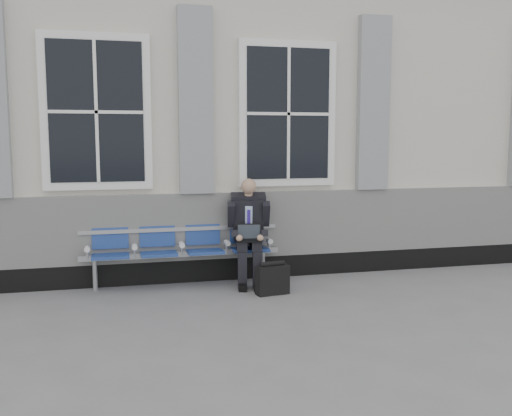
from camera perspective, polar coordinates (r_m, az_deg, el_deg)
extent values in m
plane|color=slate|center=(6.63, 3.77, -9.91)|extent=(70.00, 70.00, 0.00)
cube|color=beige|center=(9.74, -2.35, 8.06)|extent=(14.00, 4.00, 4.20)
cube|color=black|center=(7.96, 0.60, -5.88)|extent=(14.00, 0.10, 0.30)
cube|color=silver|center=(7.84, 0.62, -1.62)|extent=(14.00, 0.08, 0.90)
cube|color=gray|center=(7.57, -6.05, 10.56)|extent=(0.45, 0.14, 2.40)
cube|color=gray|center=(8.28, 11.64, 10.16)|extent=(0.45, 0.14, 2.40)
cube|color=white|center=(7.52, -15.67, 9.22)|extent=(1.35, 0.10, 1.95)
cube|color=black|center=(7.47, -15.68, 9.23)|extent=(1.15, 0.02, 1.75)
cube|color=white|center=(7.85, 3.15, 9.37)|extent=(1.35, 0.10, 1.95)
cube|color=black|center=(7.80, 3.26, 9.38)|extent=(1.15, 0.02, 1.75)
cube|color=#9EA0A3|center=(7.55, -7.46, -4.57)|extent=(2.60, 0.07, 0.07)
cube|color=#9EA0A3|center=(7.61, -7.60, -2.10)|extent=(2.60, 0.05, 0.05)
cylinder|color=#9EA0A3|center=(7.56, -15.80, -6.50)|extent=(0.06, 0.06, 0.39)
cylinder|color=#9EA0A3|center=(7.78, 0.68, -5.84)|extent=(0.06, 0.06, 0.39)
cube|color=navy|center=(7.42, -14.34, -4.69)|extent=(0.46, 0.42, 0.07)
cube|color=navy|center=(7.58, -14.39, -2.45)|extent=(0.46, 0.10, 0.40)
cube|color=navy|center=(7.44, -9.70, -4.55)|extent=(0.46, 0.42, 0.07)
cube|color=navy|center=(7.60, -9.85, -2.31)|extent=(0.46, 0.10, 0.40)
cube|color=navy|center=(7.50, -5.11, -4.38)|extent=(0.46, 0.42, 0.07)
cube|color=navy|center=(7.66, -5.37, -2.16)|extent=(0.46, 0.10, 0.40)
cube|color=navy|center=(7.61, -0.63, -4.18)|extent=(0.46, 0.42, 0.07)
cube|color=navy|center=(7.76, -0.98, -2.00)|extent=(0.46, 0.10, 0.40)
cylinder|color=white|center=(7.44, -16.52, -3.95)|extent=(0.07, 0.12, 0.07)
cylinder|color=white|center=(7.43, -12.05, -3.82)|extent=(0.07, 0.12, 0.07)
cylinder|color=white|center=(7.47, -7.43, -3.67)|extent=(0.07, 0.12, 0.07)
cylinder|color=white|center=(7.56, -2.90, -3.49)|extent=(0.07, 0.12, 0.07)
cylinder|color=white|center=(7.68, 1.36, -3.31)|extent=(0.07, 0.12, 0.07)
cube|color=black|center=(7.35, -1.35, -7.85)|extent=(0.15, 0.26, 0.09)
cube|color=black|center=(7.36, 0.15, -7.83)|extent=(0.15, 0.26, 0.09)
cube|color=black|center=(7.35, -1.37, -6.22)|extent=(0.13, 0.14, 0.47)
cube|color=black|center=(7.36, 0.12, -6.20)|extent=(0.13, 0.14, 0.47)
cube|color=black|center=(7.50, -1.43, -3.68)|extent=(0.21, 0.45, 0.13)
cube|color=black|center=(7.50, 0.03, -3.66)|extent=(0.21, 0.45, 0.13)
cube|color=black|center=(7.64, -0.77, -1.08)|extent=(0.45, 0.39, 0.60)
cube|color=#BAD6F5|center=(7.52, -0.73, -1.06)|extent=(0.11, 0.11, 0.34)
cube|color=#3D24A9|center=(7.51, -0.73, -1.21)|extent=(0.06, 0.08, 0.28)
cube|color=black|center=(7.57, -0.77, 1.04)|extent=(0.49, 0.30, 0.14)
cylinder|color=tan|center=(7.52, -0.75, 1.50)|extent=(0.11, 0.11, 0.10)
sphere|color=tan|center=(7.45, -0.73, 2.19)|extent=(0.20, 0.20, 0.20)
cube|color=black|center=(7.52, -2.49, -0.62)|extent=(0.14, 0.28, 0.35)
cube|color=black|center=(7.54, 1.00, -0.59)|extent=(0.14, 0.28, 0.35)
cube|color=black|center=(7.39, -2.16, -2.56)|extent=(0.14, 0.31, 0.13)
cube|color=black|center=(7.41, 0.80, -2.53)|extent=(0.14, 0.31, 0.13)
sphere|color=tan|center=(7.27, -1.68, -3.03)|extent=(0.09, 0.09, 0.09)
sphere|color=tan|center=(7.28, 0.42, -3.01)|extent=(0.09, 0.09, 0.09)
cube|color=black|center=(7.35, -0.66, -3.28)|extent=(0.35, 0.27, 0.02)
cube|color=black|center=(7.45, -0.70, -2.37)|extent=(0.33, 0.14, 0.20)
cube|color=black|center=(7.44, -0.70, -2.38)|extent=(0.29, 0.12, 0.17)
cube|color=black|center=(7.12, 1.64, -7.20)|extent=(0.43, 0.23, 0.36)
cylinder|color=black|center=(7.07, 1.65, -5.60)|extent=(0.33, 0.11, 0.06)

